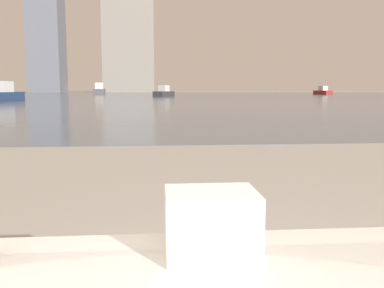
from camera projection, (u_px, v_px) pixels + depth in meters
name	position (u px, v px, depth m)	size (l,w,h in m)	color
towel_stack	(211.00, 223.00, 1.05)	(0.22, 0.18, 0.16)	white
harbor_water	(158.00, 96.00, 61.54)	(180.00, 110.00, 0.01)	slate
harbor_boat_0	(164.00, 93.00, 52.53)	(2.77, 3.86, 1.38)	#2D2D33
harbor_boat_2	(99.00, 90.00, 75.50)	(2.23, 5.53, 2.03)	#4C4C51
harbor_boat_3	(323.00, 91.00, 71.91)	(2.08, 4.01, 1.43)	maroon
harbor_boat_5	(3.00, 94.00, 31.75)	(2.14, 4.22, 1.51)	navy
skyline_tower_1	(45.00, 11.00, 111.72)	(8.28, 10.41, 42.34)	slate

